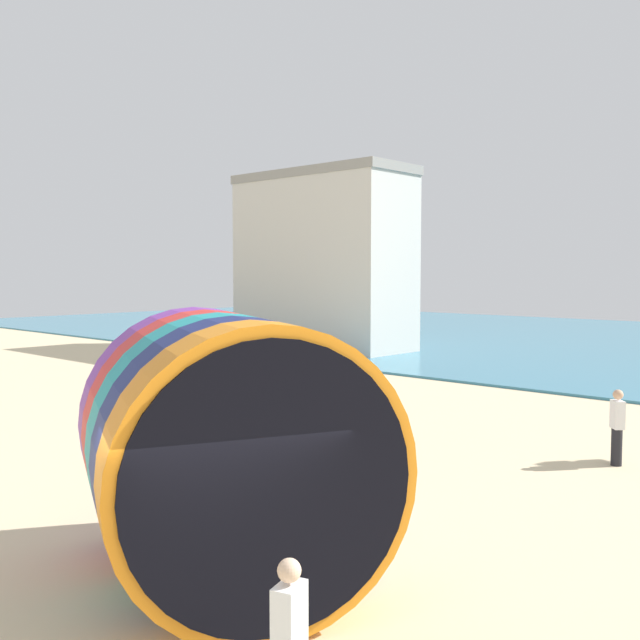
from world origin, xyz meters
TOP-DOWN VIEW (x-y plane):
  - giant_inflatable_tube at (-1.23, 1.36)m, footprint 5.57×5.30m
  - bystander_near_water at (-10.89, 9.23)m, footprint 0.30×0.40m
  - bystander_mid_beach at (0.76, 11.09)m, footprint 0.40×0.42m
  - promenade_building at (-20.50, 24.70)m, footprint 10.54×4.40m

SIDE VIEW (x-z plane):
  - bystander_near_water at x=-10.89m, z-range 0.02..1.71m
  - bystander_mid_beach at x=0.76m, z-range 0.02..1.75m
  - giant_inflatable_tube at x=-1.23m, z-range 0.00..3.77m
  - promenade_building at x=-20.50m, z-range 0.01..10.00m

